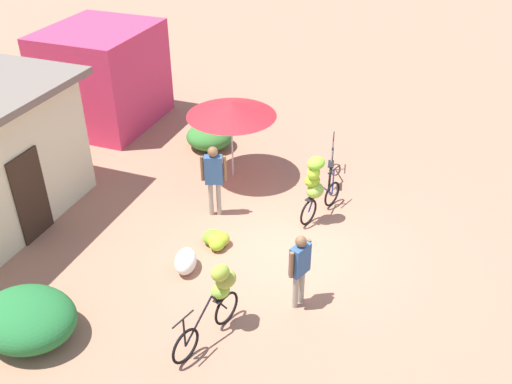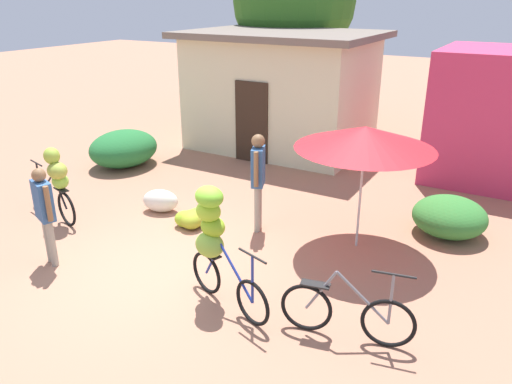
{
  "view_description": "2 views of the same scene",
  "coord_description": "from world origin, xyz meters",
  "px_view_note": "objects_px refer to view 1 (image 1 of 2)",
  "views": [
    {
      "loc": [
        -9.34,
        -2.73,
        7.55
      ],
      "look_at": [
        0.58,
        0.97,
        0.83
      ],
      "focal_mm": 39.95,
      "sensor_mm": 36.0,
      "label": 1
    },
    {
      "loc": [
        4.61,
        -5.09,
        3.96
      ],
      "look_at": [
        0.78,
        1.57,
        0.9
      ],
      "focal_mm": 35.08,
      "sensor_mm": 36.0,
      "label": 2
    }
  ],
  "objects_px": {
    "shop_pink": "(103,76)",
    "bicycle_leftmost": "(217,295)",
    "person_vendor": "(300,264)",
    "person_bystander": "(214,174)",
    "produce_sack": "(186,261)",
    "bicycle_center_loaded": "(331,167)",
    "banana_pile_on_ground": "(215,239)",
    "bicycle_near_pile": "(316,183)",
    "market_umbrella": "(231,109)"
  },
  "relations": [
    {
      "from": "produce_sack",
      "to": "bicycle_center_loaded",
      "type": "bearing_deg",
      "value": -22.64
    },
    {
      "from": "shop_pink",
      "to": "banana_pile_on_ground",
      "type": "height_order",
      "value": "shop_pink"
    },
    {
      "from": "person_vendor",
      "to": "person_bystander",
      "type": "height_order",
      "value": "person_bystander"
    },
    {
      "from": "person_vendor",
      "to": "person_bystander",
      "type": "bearing_deg",
      "value": 50.59
    },
    {
      "from": "bicycle_near_pile",
      "to": "shop_pink",
      "type": "bearing_deg",
      "value": 68.28
    },
    {
      "from": "shop_pink",
      "to": "bicycle_leftmost",
      "type": "height_order",
      "value": "shop_pink"
    },
    {
      "from": "market_umbrella",
      "to": "person_vendor",
      "type": "height_order",
      "value": "market_umbrella"
    },
    {
      "from": "shop_pink",
      "to": "market_umbrella",
      "type": "relative_size",
      "value": 1.45
    },
    {
      "from": "bicycle_leftmost",
      "to": "banana_pile_on_ground",
      "type": "distance_m",
      "value": 2.59
    },
    {
      "from": "shop_pink",
      "to": "produce_sack",
      "type": "distance_m",
      "value": 7.81
    },
    {
      "from": "shop_pink",
      "to": "person_vendor",
      "type": "bearing_deg",
      "value": -126.19
    },
    {
      "from": "person_bystander",
      "to": "bicycle_leftmost",
      "type": "bearing_deg",
      "value": -155.1
    },
    {
      "from": "market_umbrella",
      "to": "bicycle_center_loaded",
      "type": "height_order",
      "value": "market_umbrella"
    },
    {
      "from": "banana_pile_on_ground",
      "to": "person_vendor",
      "type": "distance_m",
      "value": 2.59
    },
    {
      "from": "produce_sack",
      "to": "person_bystander",
      "type": "xyz_separation_m",
      "value": [
        2.04,
        0.25,
        0.87
      ]
    },
    {
      "from": "shop_pink",
      "to": "bicycle_leftmost",
      "type": "relative_size",
      "value": 1.89
    },
    {
      "from": "bicycle_center_loaded",
      "to": "person_vendor",
      "type": "bearing_deg",
      "value": -173.26
    },
    {
      "from": "shop_pink",
      "to": "bicycle_center_loaded",
      "type": "relative_size",
      "value": 1.96
    },
    {
      "from": "banana_pile_on_ground",
      "to": "person_bystander",
      "type": "bearing_deg",
      "value": 24.01
    },
    {
      "from": "shop_pink",
      "to": "bicycle_near_pile",
      "type": "bearing_deg",
      "value": -111.72
    },
    {
      "from": "banana_pile_on_ground",
      "to": "person_vendor",
      "type": "xyz_separation_m",
      "value": [
        -1.12,
        -2.19,
        0.81
      ]
    },
    {
      "from": "bicycle_leftmost",
      "to": "shop_pink",
      "type": "bearing_deg",
      "value": 44.26
    },
    {
      "from": "bicycle_leftmost",
      "to": "bicycle_near_pile",
      "type": "relative_size",
      "value": 1.03
    },
    {
      "from": "bicycle_center_loaded",
      "to": "banana_pile_on_ground",
      "type": "bearing_deg",
      "value": 155.0
    },
    {
      "from": "banana_pile_on_ground",
      "to": "person_vendor",
      "type": "relative_size",
      "value": 0.49
    },
    {
      "from": "produce_sack",
      "to": "person_bystander",
      "type": "height_order",
      "value": "person_bystander"
    },
    {
      "from": "market_umbrella",
      "to": "person_bystander",
      "type": "distance_m",
      "value": 1.94
    },
    {
      "from": "bicycle_near_pile",
      "to": "produce_sack",
      "type": "xyz_separation_m",
      "value": [
        -2.62,
        1.96,
        -0.76
      ]
    },
    {
      "from": "banana_pile_on_ground",
      "to": "shop_pink",
      "type": "bearing_deg",
      "value": 50.71
    },
    {
      "from": "produce_sack",
      "to": "person_vendor",
      "type": "xyz_separation_m",
      "value": [
        -0.16,
        -2.42,
        0.74
      ]
    },
    {
      "from": "bicycle_center_loaded",
      "to": "person_bystander",
      "type": "distance_m",
      "value": 3.32
    },
    {
      "from": "bicycle_leftmost",
      "to": "bicycle_near_pile",
      "type": "xyz_separation_m",
      "value": [
        3.92,
        -0.66,
        0.14
      ]
    },
    {
      "from": "shop_pink",
      "to": "bicycle_center_loaded",
      "type": "height_order",
      "value": "shop_pink"
    },
    {
      "from": "bicycle_leftmost",
      "to": "banana_pile_on_ground",
      "type": "xyz_separation_m",
      "value": [
        2.26,
        1.07,
        -0.68
      ]
    },
    {
      "from": "market_umbrella",
      "to": "banana_pile_on_ground",
      "type": "xyz_separation_m",
      "value": [
        -2.82,
        -0.76,
        -1.73
      ]
    },
    {
      "from": "bicycle_leftmost",
      "to": "person_bystander",
      "type": "height_order",
      "value": "person_bystander"
    },
    {
      "from": "shop_pink",
      "to": "bicycle_leftmost",
      "type": "xyz_separation_m",
      "value": [
        -6.84,
        -6.66,
        -0.6
      ]
    },
    {
      "from": "bicycle_leftmost",
      "to": "person_vendor",
      "type": "xyz_separation_m",
      "value": [
        1.14,
        -1.12,
        0.13
      ]
    },
    {
      "from": "market_umbrella",
      "to": "bicycle_center_loaded",
      "type": "relative_size",
      "value": 1.36
    },
    {
      "from": "market_umbrella",
      "to": "bicycle_leftmost",
      "type": "distance_m",
      "value": 5.5
    },
    {
      "from": "bicycle_leftmost",
      "to": "produce_sack",
      "type": "xyz_separation_m",
      "value": [
        1.3,
        1.3,
        -0.62
      ]
    },
    {
      "from": "produce_sack",
      "to": "person_bystander",
      "type": "bearing_deg",
      "value": 7.02
    },
    {
      "from": "bicycle_near_pile",
      "to": "banana_pile_on_ground",
      "type": "height_order",
      "value": "bicycle_near_pile"
    },
    {
      "from": "person_vendor",
      "to": "person_bystander",
      "type": "relative_size",
      "value": 0.9
    },
    {
      "from": "bicycle_leftmost",
      "to": "bicycle_near_pile",
      "type": "height_order",
      "value": "bicycle_near_pile"
    },
    {
      "from": "bicycle_center_loaded",
      "to": "person_vendor",
      "type": "distance_m",
      "value": 4.71
    },
    {
      "from": "shop_pink",
      "to": "banana_pile_on_ground",
      "type": "distance_m",
      "value": 7.34
    },
    {
      "from": "person_bystander",
      "to": "person_vendor",
      "type": "bearing_deg",
      "value": -129.41
    },
    {
      "from": "bicycle_near_pile",
      "to": "produce_sack",
      "type": "height_order",
      "value": "bicycle_near_pile"
    },
    {
      "from": "shop_pink",
      "to": "person_bystander",
      "type": "height_order",
      "value": "shop_pink"
    }
  ]
}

